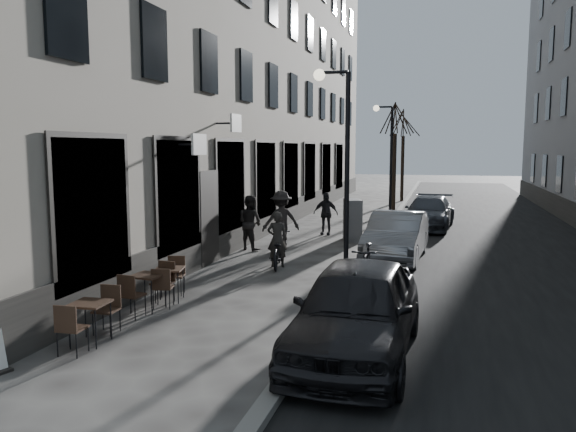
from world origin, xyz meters
The scene contains 21 objects.
ground centered at (0.00, 0.00, 0.00)m, with size 120.00×120.00×0.00m, color #393734.
road centered at (3.85, 16.00, 0.00)m, with size 7.30×60.00×0.00m, color black.
kerb centered at (0.20, 16.00, 0.06)m, with size 0.25×60.00×0.12m, color slate.
building_left centered at (-6.00, 16.50, 8.00)m, with size 4.00×35.00×16.00m, color gray.
streetlamp_near centered at (-0.17, 6.00, 3.16)m, with size 0.90×0.28×5.09m.
streetlamp_far centered at (-0.17, 18.00, 3.16)m, with size 0.90×0.28×5.09m.
tree_near centered at (-0.10, 21.00, 4.66)m, with size 2.40×2.40×5.70m.
tree_far centered at (-0.10, 27.00, 4.66)m, with size 2.40×2.40×5.70m.
bistro_set_a centered at (-3.33, 0.38, 0.42)m, with size 0.60×1.41×0.82m.
bistro_set_b centered at (-3.38, 2.37, 0.44)m, with size 0.63×1.47×0.85m.
bistro_set_c centered at (-3.28, 3.10, 0.42)m, with size 0.70×1.45×0.83m.
utility_cabinet centered at (-0.74, 11.83, 0.72)m, with size 0.53×0.96×1.44m, color #5E5E61.
bicycle centered at (-2.04, 6.95, 0.46)m, with size 0.62×1.76×0.93m, color black.
cyclist_rider centered at (-2.04, 6.95, 0.76)m, with size 0.55×0.36×1.52m, color #2A2724.
pedestrian_near centered at (-3.60, 9.19, 0.87)m, with size 0.84×0.66×1.73m, color black.
pedestrian_mid centered at (-2.66, 9.49, 0.93)m, with size 1.21×0.69×1.87m, color black.
pedestrian_far centered at (-1.91, 12.85, 0.79)m, with size 0.93×0.39×1.59m, color black.
car_near centered at (1.00, 1.00, 0.74)m, with size 1.75×4.34×1.48m, color black.
car_mid centered at (1.00, 8.80, 0.69)m, with size 1.45×4.17×1.37m, color gray.
car_far centered at (1.75, 15.52, 0.64)m, with size 1.78×4.38×1.27m, color #383B42.
moped centered at (0.68, 4.60, 0.56)m, with size 0.53×1.86×1.12m, color black.
Camera 1 is at (2.21, -7.42, 3.24)m, focal length 35.00 mm.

